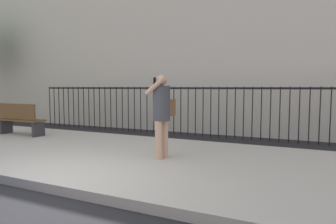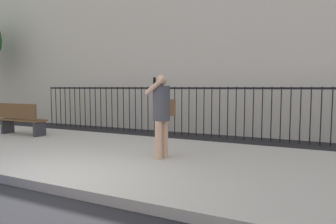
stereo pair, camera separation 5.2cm
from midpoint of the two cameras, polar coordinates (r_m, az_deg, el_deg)
ground_plane at (r=5.11m, az=-23.46°, el=-13.66°), size 60.00×60.00×0.00m
sidewalk at (r=6.67m, az=-8.87°, el=-8.35°), size 28.00×4.40×0.15m
iron_fence at (r=9.78m, az=3.48°, el=1.45°), size 12.03×0.04×1.60m
pedestrian_on_phone at (r=5.99m, az=-0.86°, el=0.38°), size 0.49×0.69×1.68m
street_bench at (r=9.96m, az=-26.18°, el=-1.10°), size 1.60×0.45×0.95m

